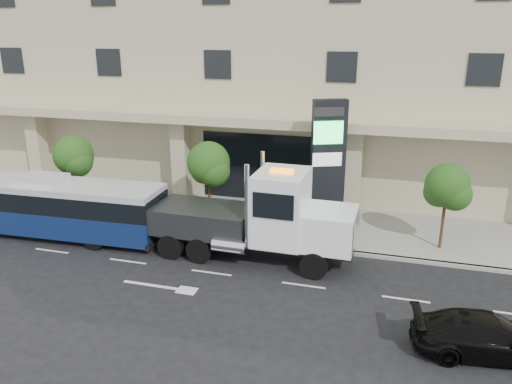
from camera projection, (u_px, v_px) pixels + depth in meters
The scene contains 11 objects.
ground at pixel (223, 258), 22.68m from camera, with size 120.00×120.00×0.00m, color black.
sidewalk at pixel (254, 218), 27.22m from camera, with size 120.00×6.00×0.15m, color gray.
curb at pixel (237, 240), 24.48m from camera, with size 120.00×0.30×0.15m, color gray.
convention_center at pixel (297, 28), 33.66m from camera, with size 60.00×17.60×20.00m.
tree_left at pixel (74, 158), 27.61m from camera, with size 2.27×2.20×4.22m.
tree_mid at pixel (209, 166), 25.46m from camera, with size 2.28×2.20×4.38m.
tree_right at pixel (447, 189), 22.51m from camera, with size 2.10×2.00×4.04m.
city_bus at pixel (44, 205), 24.81m from camera, with size 12.33×3.05×3.10m.
tow_truck at pixel (261, 219), 21.98m from camera, with size 10.33×2.73×4.71m.
black_sedan at pixel (488, 336), 15.77m from camera, with size 1.90×4.67×1.36m, color black.
signage_pylon at pixel (328, 166), 24.59m from camera, with size 1.73×1.20×6.61m.
Camera 1 is at (7.13, -19.40, 9.91)m, focal length 35.00 mm.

